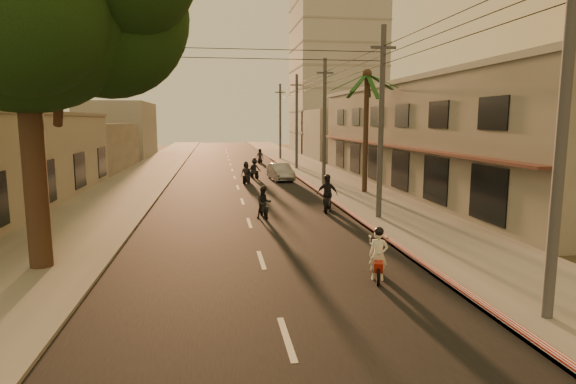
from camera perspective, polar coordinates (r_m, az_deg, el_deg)
name	(u,v)px	position (r m, az deg, el deg)	size (l,w,h in m)	color
ground	(267,279)	(14.61, -2.45, -10.32)	(160.00, 160.00, 0.00)	#383023
road	(238,187)	(34.12, -5.97, 0.53)	(10.00, 140.00, 0.02)	black
sidewalk_right	(341,185)	(35.23, 6.31, 0.86)	(5.00, 140.00, 0.12)	slate
sidewalk_left	(128,189)	(34.62, -18.47, 0.34)	(5.00, 140.00, 0.12)	slate
curb_stripe	(324,195)	(29.85, 4.29, -0.41)	(0.20, 60.00, 0.20)	#B01312
shophouse_row	(439,136)	(35.30, 17.50, 6.39)	(8.80, 34.20, 7.30)	gray
distant_tower	(336,55)	(72.50, 5.76, 15.82)	(12.10, 12.10, 28.00)	#B7B5B2
palm_tree	(367,81)	(31.31, 9.34, 12.86)	(5.00, 5.00, 8.20)	black
utility_poles	(325,94)	(34.66, 4.37, 11.50)	(1.20, 48.26, 9.00)	#38383A
filler_right	(341,134)	(60.77, 6.32, 6.84)	(8.00, 14.00, 6.00)	#9D998E
filler_left_near	(82,147)	(49.45, -23.25, 4.91)	(8.00, 14.00, 4.40)	#9D998E
filler_left_far	(119,130)	(66.96, -19.41, 6.99)	(8.00, 14.00, 7.00)	#9D998E
scooter_red	(378,256)	(14.61, 10.67, -7.50)	(0.85, 1.60, 1.62)	black
scooter_mid_a	(264,203)	(23.32, -2.89, -1.36)	(0.84, 1.63, 1.59)	black
scooter_mid_b	(327,195)	(25.01, 4.66, -0.31)	(1.34, 1.93, 1.97)	black
scooter_far_a	(246,173)	(36.21, -4.98, 2.21)	(1.09, 1.64, 1.68)	black
scooter_far_b	(255,169)	(39.32, -3.99, 2.75)	(1.36, 1.69, 1.70)	black
parked_car	(280,172)	(38.01, -0.90, 2.39)	(1.86, 4.18, 1.33)	gray
scooter_far_c	(260,157)	(53.10, -3.34, 4.21)	(0.92, 1.68, 1.66)	black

